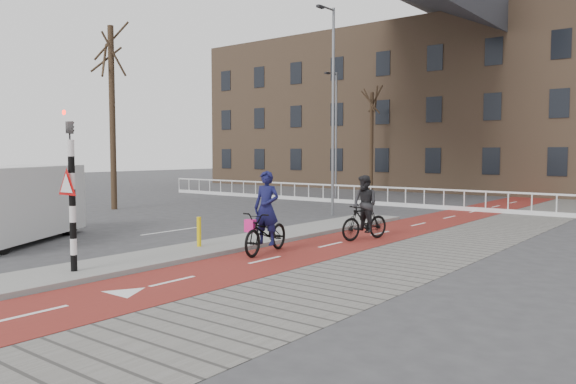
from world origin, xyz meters
The scene contains 15 objects.
ground centered at (0.00, 0.00, 0.00)m, with size 120.00×120.00×0.00m, color #38383A.
bike_lane centered at (1.50, 10.00, 0.01)m, with size 2.50×60.00×0.01m, color maroon.
sidewalk centered at (4.30, 10.00, 0.01)m, with size 3.00×60.00×0.01m, color slate.
curb_island centered at (-0.70, 4.00, 0.06)m, with size 1.80×16.00×0.12m, color gray.
traffic_signal centered at (-0.60, -2.02, 1.99)m, with size 0.80×0.80×3.68m.
bollard centered at (-0.84, 1.94, 0.53)m, with size 0.12×0.12×0.82m, color yellow.
cyclist_near centered at (0.93, 2.75, 0.76)m, with size 1.16×2.27×2.22m.
cyclist_far centered at (1.81, 6.44, 0.84)m, with size 1.03×1.95×2.01m.
van centered at (-6.31, -0.67, 1.21)m, with size 4.62×5.70×2.31m.
railing centered at (-5.00, 17.00, 0.31)m, with size 28.00×0.10×0.99m.
townhouse_row centered at (-3.00, 32.00, 7.81)m, with size 46.00×10.00×15.90m.
tree_left centered at (-12.59, 7.35, 4.36)m, with size 0.29×0.29×8.72m, color #302315.
tree_mid centered at (-8.57, 25.08, 3.40)m, with size 0.26×0.26×6.81m, color #302315.
streetlight_near centered at (-2.88, 11.71, 4.44)m, with size 0.12×0.12×8.88m, color slate.
streetlight_left centered at (-8.17, 20.06, 3.78)m, with size 0.12×0.12×7.55m, color slate.
Camera 1 is at (10.62, -8.69, 2.72)m, focal length 35.00 mm.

